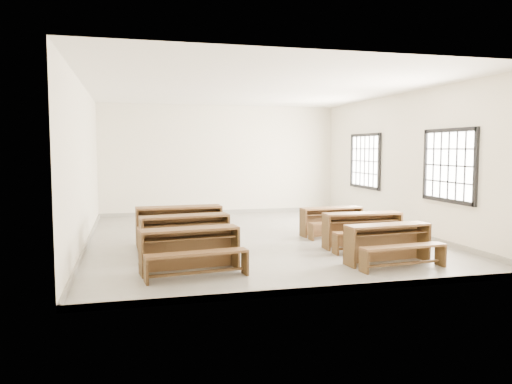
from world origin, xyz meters
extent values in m
plane|color=gray|center=(0.00, 0.00, 0.00)|extent=(8.50, 8.50, 0.00)
cube|color=white|center=(0.00, 0.00, 3.18)|extent=(7.00, 8.50, 0.05)
cube|color=silver|center=(0.00, 4.22, 1.60)|extent=(7.00, 0.05, 3.20)
cube|color=silver|center=(0.00, -4.22, 1.60)|extent=(7.00, 0.05, 3.20)
cube|color=silver|center=(-3.48, 0.00, 1.60)|extent=(0.05, 8.50, 3.20)
cube|color=silver|center=(3.48, 0.00, 1.60)|extent=(0.05, 8.50, 3.20)
cube|color=gray|center=(0.00, 4.23, 0.05)|extent=(7.00, 0.04, 0.10)
cube|color=gray|center=(0.00, -4.23, 0.05)|extent=(7.00, 0.04, 0.10)
cube|color=gray|center=(-3.48, 0.00, 0.05)|extent=(0.04, 8.50, 0.10)
cube|color=gray|center=(3.48, 0.00, 0.05)|extent=(0.04, 8.50, 0.10)
cube|color=white|center=(3.47, -1.80, 1.60)|extent=(0.02, 1.50, 1.30)
cube|color=black|center=(3.45, -1.80, 2.29)|extent=(0.06, 1.62, 0.08)
cube|color=black|center=(3.45, -1.80, 0.91)|extent=(0.06, 1.62, 0.08)
cube|color=black|center=(3.45, -2.59, 1.60)|extent=(0.06, 0.08, 1.46)
cube|color=black|center=(3.45, -1.01, 1.60)|extent=(0.06, 0.08, 1.46)
cube|color=white|center=(3.47, 1.80, 1.60)|extent=(0.02, 1.50, 1.30)
cube|color=black|center=(3.45, 1.80, 2.29)|extent=(0.06, 1.62, 0.08)
cube|color=black|center=(3.45, 1.80, 0.91)|extent=(0.06, 1.62, 0.08)
cube|color=black|center=(3.45, 1.01, 1.60)|extent=(0.06, 0.08, 1.46)
cube|color=black|center=(3.45, 2.59, 1.60)|extent=(0.06, 0.08, 1.46)
cube|color=brown|center=(-1.74, -2.62, 0.67)|extent=(1.58, 0.56, 0.04)
cube|color=brown|center=(-1.76, -2.44, 0.33)|extent=(1.54, 0.21, 0.66)
cube|color=#4C351A|center=(-2.49, -2.70, 0.33)|extent=(0.08, 0.39, 0.66)
cube|color=#4C351A|center=(-0.99, -2.53, 0.33)|extent=(0.08, 0.39, 0.66)
cube|color=#4C351A|center=(-1.74, -2.64, 0.54)|extent=(1.45, 0.45, 0.02)
cube|color=brown|center=(-1.69, -3.09, 0.39)|extent=(1.56, 0.44, 0.04)
cube|color=#4C351A|center=(-2.43, -3.17, 0.18)|extent=(0.07, 0.27, 0.37)
cube|color=#4C351A|center=(-0.94, -3.00, 0.18)|extent=(0.07, 0.27, 0.37)
cube|color=#4C351A|center=(-1.69, -3.09, 0.10)|extent=(1.42, 0.21, 0.04)
cube|color=brown|center=(-1.67, -1.30, 0.70)|extent=(1.64, 0.58, 0.04)
cube|color=brown|center=(-1.70, -1.13, 0.34)|extent=(1.60, 0.22, 0.68)
cube|color=#4C351A|center=(-2.45, -1.39, 0.34)|extent=(0.09, 0.40, 0.68)
cube|color=#4C351A|center=(-0.90, -1.22, 0.34)|extent=(0.09, 0.40, 0.68)
cube|color=#4C351A|center=(-1.67, -1.32, 0.56)|extent=(1.51, 0.47, 0.02)
cube|color=brown|center=(-1.62, -1.79, 0.40)|extent=(1.63, 0.46, 0.04)
cube|color=#4C351A|center=(-2.40, -1.88, 0.19)|extent=(0.07, 0.28, 0.38)
cube|color=#4C351A|center=(-0.84, -1.70, 0.19)|extent=(0.07, 0.28, 0.38)
cube|color=#4C351A|center=(-1.62, -1.79, 0.10)|extent=(1.48, 0.22, 0.04)
cube|color=brown|center=(-1.68, -0.27, 0.75)|extent=(1.72, 0.49, 0.04)
cube|color=brown|center=(-1.68, -0.08, 0.36)|extent=(1.71, 0.11, 0.73)
cube|color=#4C351A|center=(-2.51, -0.30, 0.36)|extent=(0.06, 0.43, 0.73)
cube|color=#4C351A|center=(-0.84, -0.24, 0.36)|extent=(0.06, 0.43, 0.73)
cube|color=#4C351A|center=(-1.68, -0.29, 0.60)|extent=(1.59, 0.38, 0.02)
cube|color=brown|center=(-1.66, -0.79, 0.43)|extent=(1.72, 0.37, 0.04)
cube|color=#4C351A|center=(-2.49, -0.83, 0.20)|extent=(0.05, 0.30, 0.41)
cube|color=#4C351A|center=(-0.82, -0.76, 0.20)|extent=(0.05, 0.30, 0.41)
cube|color=#4C351A|center=(-1.66, -0.79, 0.11)|extent=(1.58, 0.12, 0.04)
cube|color=brown|center=(1.56, -2.86, 0.65)|extent=(1.51, 0.49, 0.04)
cube|color=brown|center=(1.55, -2.69, 0.32)|extent=(1.48, 0.16, 0.63)
cube|color=#4C351A|center=(0.84, -2.92, 0.32)|extent=(0.07, 0.37, 0.63)
cube|color=#4C351A|center=(2.28, -2.80, 0.32)|extent=(0.07, 0.37, 0.63)
cube|color=#4C351A|center=(1.56, -2.88, 0.52)|extent=(1.39, 0.39, 0.02)
cube|color=brown|center=(1.60, -3.31, 0.37)|extent=(1.50, 0.38, 0.04)
cube|color=#4C351A|center=(0.87, -3.37, 0.18)|extent=(0.06, 0.26, 0.35)
cube|color=#4C351A|center=(2.32, -3.26, 0.18)|extent=(0.06, 0.26, 0.35)
cube|color=#4C351A|center=(1.60, -3.31, 0.09)|extent=(1.37, 0.16, 0.04)
cube|color=brown|center=(1.74, -1.55, 0.67)|extent=(1.54, 0.41, 0.04)
cube|color=brown|center=(1.75, -1.37, 0.33)|extent=(1.53, 0.07, 0.65)
cube|color=#4C351A|center=(1.00, -1.53, 0.33)|extent=(0.05, 0.38, 0.65)
cube|color=#4C351A|center=(2.49, -1.56, 0.33)|extent=(0.05, 0.38, 0.65)
cube|color=#4C351A|center=(1.74, -1.57, 0.54)|extent=(1.42, 0.31, 0.02)
cube|color=brown|center=(1.74, -2.02, 0.38)|extent=(1.54, 0.30, 0.04)
cube|color=#4C351A|center=(0.99, -2.00, 0.18)|extent=(0.04, 0.27, 0.36)
cube|color=#4C351A|center=(2.48, -2.03, 0.18)|extent=(0.04, 0.27, 0.36)
cube|color=#4C351A|center=(1.74, -2.02, 0.10)|extent=(1.42, 0.07, 0.04)
cube|color=brown|center=(1.71, -0.09, 0.61)|extent=(1.42, 0.44, 0.03)
cube|color=brown|center=(1.70, 0.06, 0.30)|extent=(1.40, 0.13, 0.59)
cube|color=#4C351A|center=(1.03, -0.14, 0.30)|extent=(0.06, 0.35, 0.59)
cube|color=#4C351A|center=(2.39, -0.05, 0.30)|extent=(0.06, 0.35, 0.59)
cube|color=#4C351A|center=(1.71, -0.11, 0.49)|extent=(1.31, 0.35, 0.02)
cube|color=brown|center=(1.74, -0.52, 0.35)|extent=(1.41, 0.34, 0.03)
cube|color=#4C351A|center=(1.06, -0.57, 0.17)|extent=(0.05, 0.25, 0.33)
cube|color=#4C351A|center=(2.42, -0.48, 0.17)|extent=(0.05, 0.25, 0.33)
cube|color=#4C351A|center=(1.74, -0.52, 0.09)|extent=(1.29, 0.13, 0.03)
camera|label=1|loc=(-2.64, -10.35, 1.93)|focal=35.00mm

